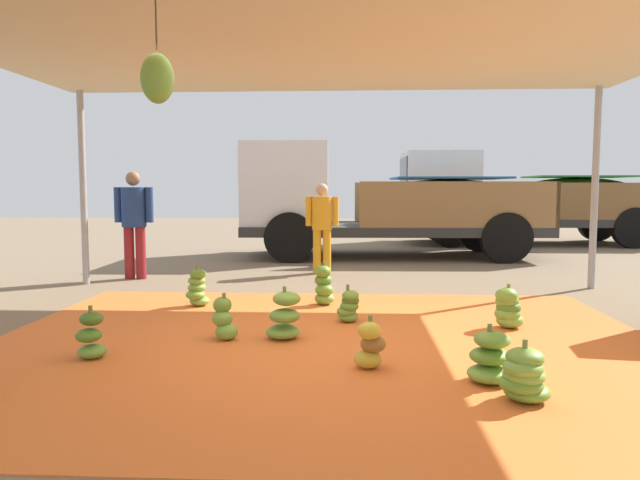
# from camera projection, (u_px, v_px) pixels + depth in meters

# --- Properties ---
(ground_plane) EXTENTS (40.00, 40.00, 0.00)m
(ground_plane) POSITION_uv_depth(u_px,v_px,m) (333.00, 290.00, 8.50)
(ground_plane) COLOR #7F6B51
(tarp_orange) EXTENTS (6.43, 5.21, 0.01)m
(tarp_orange) POSITION_uv_depth(u_px,v_px,m) (323.00, 344.00, 5.52)
(tarp_orange) COLOR orange
(tarp_orange) RESTS_ON ground
(tent_canopy) EXTENTS (8.00, 7.00, 2.98)m
(tent_canopy) POSITION_uv_depth(u_px,v_px,m) (322.00, 27.00, 5.17)
(tent_canopy) COLOR #9EA0A5
(tent_canopy) RESTS_ON ground
(banana_bunch_0) EXTENTS (0.47, 0.45, 0.43)m
(banana_bunch_0) POSITION_uv_depth(u_px,v_px,m) (524.00, 377.00, 4.00)
(banana_bunch_0) COLOR #60932D
(banana_bunch_0) RESTS_ON tarp_orange
(banana_bunch_1) EXTENTS (0.34, 0.36, 0.54)m
(banana_bunch_1) POSITION_uv_depth(u_px,v_px,m) (324.00, 286.00, 7.33)
(banana_bunch_1) COLOR #6B9E38
(banana_bunch_1) RESTS_ON tarp_orange
(banana_bunch_2) EXTENTS (0.30, 0.29, 0.44)m
(banana_bunch_2) POSITION_uv_depth(u_px,v_px,m) (370.00, 346.00, 4.75)
(banana_bunch_2) COLOR gold
(banana_bunch_2) RESTS_ON tarp_orange
(banana_bunch_4) EXTENTS (0.32, 0.31, 0.45)m
(banana_bunch_4) POSITION_uv_depth(u_px,v_px,m) (224.00, 320.00, 5.66)
(banana_bunch_4) COLOR #75A83D
(banana_bunch_4) RESTS_ON tarp_orange
(banana_bunch_6) EXTENTS (0.47, 0.47, 0.44)m
(banana_bunch_6) POSITION_uv_depth(u_px,v_px,m) (490.00, 359.00, 4.42)
(banana_bunch_6) COLOR #75A83D
(banana_bunch_6) RESTS_ON tarp_orange
(banana_bunch_7) EXTENTS (0.35, 0.37, 0.47)m
(banana_bunch_7) POSITION_uv_depth(u_px,v_px,m) (508.00, 309.00, 6.12)
(banana_bunch_7) COLOR #75A83D
(banana_bunch_7) RESTS_ON tarp_orange
(banana_bunch_8) EXTENTS (0.28, 0.30, 0.46)m
(banana_bunch_8) POSITION_uv_depth(u_px,v_px,m) (91.00, 337.00, 5.03)
(banana_bunch_8) COLOR #6B9E38
(banana_bunch_8) RESTS_ON tarp_orange
(banana_bunch_9) EXTENTS (0.38, 0.39, 0.52)m
(banana_bunch_9) POSITION_uv_depth(u_px,v_px,m) (284.00, 317.00, 5.67)
(banana_bunch_9) COLOR #75A83D
(banana_bunch_9) RESTS_ON tarp_orange
(banana_bunch_10) EXTENTS (0.32, 0.34, 0.52)m
(banana_bunch_10) POSITION_uv_depth(u_px,v_px,m) (197.00, 289.00, 7.26)
(banana_bunch_10) COLOR #75A83D
(banana_bunch_10) RESTS_ON tarp_orange
(banana_bunch_11) EXTENTS (0.31, 0.33, 0.42)m
(banana_bunch_11) POSITION_uv_depth(u_px,v_px,m) (349.00, 307.00, 6.38)
(banana_bunch_11) COLOR #6B9E38
(banana_bunch_11) RESTS_ON tarp_orange
(cargo_truck_main) EXTENTS (6.35, 2.56, 2.40)m
(cargo_truck_main) POSITION_uv_depth(u_px,v_px,m) (378.00, 202.00, 12.50)
(cargo_truck_main) COLOR #2D2D2D
(cargo_truck_main) RESTS_ON ground
(cargo_truck_far) EXTENTS (6.59, 2.39, 2.40)m
(cargo_truck_far) POSITION_uv_depth(u_px,v_px,m) (518.00, 198.00, 15.36)
(cargo_truck_far) COLOR #2D2D2D
(cargo_truck_far) RESTS_ON ground
(worker_0) EXTENTS (0.64, 0.39, 1.74)m
(worker_0) POSITION_uv_depth(u_px,v_px,m) (134.00, 216.00, 9.43)
(worker_0) COLOR maroon
(worker_0) RESTS_ON ground
(worker_1) EXTENTS (0.57, 0.35, 1.55)m
(worker_1) POSITION_uv_depth(u_px,v_px,m) (322.00, 221.00, 10.08)
(worker_1) COLOR orange
(worker_1) RESTS_ON ground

